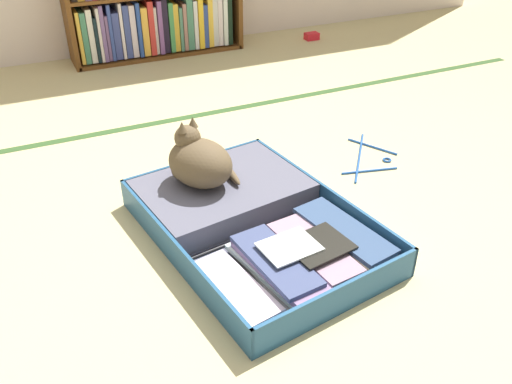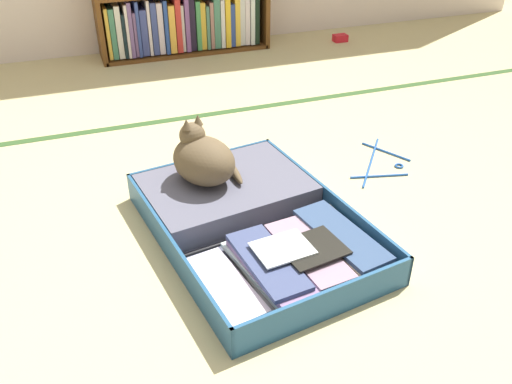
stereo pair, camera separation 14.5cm
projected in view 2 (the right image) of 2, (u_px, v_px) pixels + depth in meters
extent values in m
plane|color=#C8B982|center=(245.00, 248.00, 1.95)|extent=(10.00, 10.00, 0.00)
cube|color=#325327|center=(175.00, 119.00, 2.86)|extent=(4.80, 0.05, 0.00)
cube|color=brown|center=(186.00, 50.00, 3.81)|extent=(1.13, 0.28, 0.02)
cube|color=gold|center=(106.00, 31.00, 3.56)|extent=(0.02, 0.24, 0.32)
cube|color=#417F5F|center=(111.00, 31.00, 3.57)|extent=(0.03, 0.24, 0.32)
cube|color=silver|center=(117.00, 29.00, 3.58)|extent=(0.03, 0.24, 0.34)
cube|color=black|center=(122.00, 33.00, 3.60)|extent=(0.02, 0.24, 0.28)
cube|color=silver|center=(125.00, 28.00, 3.59)|extent=(0.02, 0.24, 0.34)
cube|color=slate|center=(129.00, 27.00, 3.59)|extent=(0.02, 0.24, 0.35)
cube|color=slate|center=(133.00, 31.00, 3.62)|extent=(0.02, 0.24, 0.29)
cube|color=#33478F|center=(136.00, 26.00, 3.60)|extent=(0.02, 0.24, 0.35)
cube|color=#3C478A|center=(142.00, 29.00, 3.64)|extent=(0.04, 0.24, 0.30)
cube|color=silver|center=(147.00, 25.00, 3.63)|extent=(0.02, 0.24, 0.36)
cube|color=#3B498A|center=(152.00, 25.00, 3.65)|extent=(0.04, 0.24, 0.34)
cube|color=silver|center=(158.00, 25.00, 3.66)|extent=(0.04, 0.24, 0.33)
cube|color=#294793|center=(163.00, 24.00, 3.65)|extent=(0.02, 0.24, 0.35)
cube|color=#F1AD3E|center=(169.00, 26.00, 3.68)|extent=(0.04, 0.24, 0.31)
cube|color=red|center=(175.00, 23.00, 3.68)|extent=(0.04, 0.24, 0.35)
cube|color=silver|center=(179.00, 25.00, 3.71)|extent=(0.02, 0.24, 0.31)
cube|color=#7C4E8C|center=(184.00, 22.00, 3.70)|extent=(0.03, 0.24, 0.35)
cube|color=black|center=(189.00, 20.00, 3.72)|extent=(0.04, 0.24, 0.36)
cube|color=#3F8A4C|center=(195.00, 22.00, 3.73)|extent=(0.03, 0.24, 0.32)
cube|color=gold|center=(199.00, 22.00, 3.75)|extent=(0.03, 0.24, 0.31)
cube|color=#497A62|center=(204.00, 24.00, 3.76)|extent=(0.02, 0.24, 0.29)
cube|color=#9D6E62|center=(208.00, 22.00, 3.76)|extent=(0.02, 0.24, 0.31)
cube|color=#437D62|center=(213.00, 19.00, 3.76)|extent=(0.04, 0.24, 0.35)
cube|color=silver|center=(218.00, 20.00, 3.78)|extent=(0.03, 0.24, 0.32)
cube|color=yellow|center=(223.00, 19.00, 3.78)|extent=(0.03, 0.24, 0.34)
cube|color=#2E4592|center=(228.00, 22.00, 3.81)|extent=(0.03, 0.24, 0.29)
cube|color=yellow|center=(233.00, 16.00, 3.80)|extent=(0.03, 0.24, 0.36)
cube|color=silver|center=(237.00, 17.00, 3.83)|extent=(0.04, 0.24, 0.33)
cube|color=silver|center=(242.00, 15.00, 3.83)|extent=(0.03, 0.24, 0.35)
cube|color=silver|center=(248.00, 17.00, 3.84)|extent=(0.03, 0.24, 0.33)
cube|color=black|center=(252.00, 15.00, 3.84)|extent=(0.03, 0.24, 0.35)
cube|color=#23537C|center=(287.00, 273.00, 1.82)|extent=(0.71, 0.56, 0.01)
cube|color=#23537C|center=(328.00, 305.00, 1.62)|extent=(0.64, 0.11, 0.12)
cube|color=#23537C|center=(199.00, 293.00, 1.67)|extent=(0.08, 0.47, 0.12)
cube|color=#23537C|center=(365.00, 234.00, 1.92)|extent=(0.08, 0.47, 0.12)
cube|color=#4B4D5E|center=(287.00, 271.00, 1.82)|extent=(0.68, 0.54, 0.01)
cube|color=#23537C|center=(226.00, 205.00, 2.17)|extent=(0.71, 0.56, 0.01)
cube|color=#23537C|center=(203.00, 168.00, 2.31)|extent=(0.64, 0.11, 0.12)
cube|color=#23537C|center=(149.00, 216.00, 2.02)|extent=(0.08, 0.47, 0.12)
cube|color=#23537C|center=(294.00, 174.00, 2.27)|extent=(0.08, 0.47, 0.12)
cube|color=#4B4D5E|center=(226.00, 203.00, 2.17)|extent=(0.68, 0.54, 0.01)
cylinder|color=black|center=(254.00, 233.00, 1.99)|extent=(0.62, 0.11, 0.02)
cube|color=#1D2F24|center=(225.00, 290.00, 1.72)|extent=(0.20, 0.40, 0.01)
cube|color=silver|center=(224.00, 286.00, 1.72)|extent=(0.20, 0.37, 0.02)
cube|color=slate|center=(268.00, 277.00, 1.77)|extent=(0.18, 0.35, 0.02)
cube|color=silver|center=(268.00, 271.00, 1.77)|extent=(0.21, 0.42, 0.02)
cube|color=gray|center=(271.00, 267.00, 1.76)|extent=(0.20, 0.39, 0.02)
cube|color=#3E4971|center=(268.00, 261.00, 1.75)|extent=(0.18, 0.37, 0.02)
cube|color=gray|center=(308.00, 261.00, 1.84)|extent=(0.21, 0.40, 0.02)
cube|color=silver|center=(306.00, 255.00, 1.83)|extent=(0.17, 0.35, 0.02)
cube|color=gray|center=(308.00, 251.00, 1.81)|extent=(0.18, 0.39, 0.02)
cube|color=#2A1D2A|center=(345.00, 249.00, 1.89)|extent=(0.19, 0.39, 0.02)
cube|color=silver|center=(343.00, 244.00, 1.88)|extent=(0.21, 0.43, 0.02)
cube|color=tan|center=(343.00, 239.00, 1.88)|extent=(0.18, 0.40, 0.02)
cube|color=#384F73|center=(341.00, 235.00, 1.87)|extent=(0.21, 0.41, 0.02)
cube|color=white|center=(283.00, 248.00, 1.77)|extent=(0.20, 0.16, 0.01)
cube|color=black|center=(312.00, 248.00, 1.79)|extent=(0.23, 0.20, 0.01)
cube|color=#585969|center=(226.00, 192.00, 2.14)|extent=(0.67, 0.53, 0.10)
cylinder|color=black|center=(164.00, 180.00, 2.23)|extent=(0.02, 0.02, 0.10)
cylinder|color=black|center=(241.00, 160.00, 2.38)|extent=(0.02, 0.02, 0.10)
cube|color=white|center=(323.00, 305.00, 1.63)|extent=(0.03, 0.01, 0.03)
cube|color=gold|center=(369.00, 283.00, 1.69)|extent=(0.03, 0.01, 0.02)
cube|color=#2F8A3F|center=(337.00, 298.00, 1.64)|extent=(0.03, 0.01, 0.02)
cube|color=white|center=(365.00, 290.00, 1.69)|extent=(0.04, 0.01, 0.03)
ellipsoid|color=brown|center=(204.00, 161.00, 2.06)|extent=(0.30, 0.33, 0.18)
ellipsoid|color=brown|center=(192.00, 163.00, 2.13)|extent=(0.17, 0.15, 0.10)
sphere|color=brown|center=(192.00, 135.00, 2.05)|extent=(0.10, 0.10, 0.10)
cone|color=brown|center=(198.00, 120.00, 2.04)|extent=(0.04, 0.04, 0.04)
cone|color=brown|center=(186.00, 124.00, 2.00)|extent=(0.04, 0.04, 0.04)
sphere|color=gold|center=(189.00, 129.00, 2.09)|extent=(0.02, 0.02, 0.02)
sphere|color=gold|center=(182.00, 132.00, 2.06)|extent=(0.02, 0.02, 0.02)
ellipsoid|color=brown|center=(234.00, 171.00, 2.14)|extent=(0.03, 0.20, 0.03)
cylinder|color=#2253A0|center=(371.00, 162.00, 2.47)|extent=(0.30, 0.38, 0.01)
cylinder|color=#2253A0|center=(386.00, 152.00, 2.55)|extent=(0.13, 0.23, 0.01)
cylinder|color=#2253A0|center=(379.00, 176.00, 2.36)|extent=(0.25, 0.07, 0.01)
torus|color=#2253A0|center=(399.00, 166.00, 2.44)|extent=(0.06, 0.06, 0.01)
cube|color=red|center=(340.00, 38.00, 4.00)|extent=(0.10, 0.07, 0.05)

